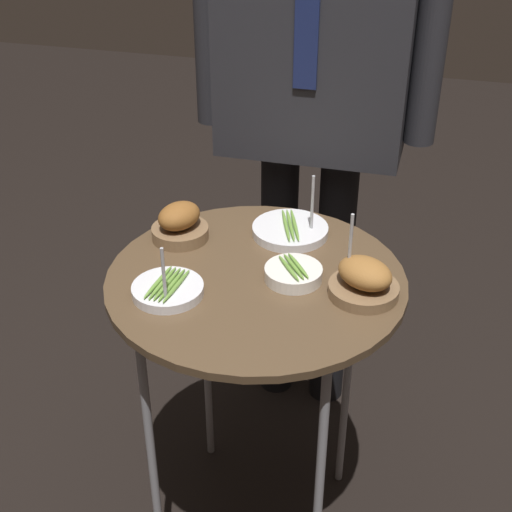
# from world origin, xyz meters

# --- Properties ---
(serving_cart) EXTENTS (0.64, 0.64, 0.78)m
(serving_cart) POSITION_xyz_m (0.00, 0.00, 0.71)
(serving_cart) COLOR brown
(serving_cart) RESTS_ON ground_plane
(bowl_asparagus_mid_left) EXTENTS (0.12, 0.12, 0.04)m
(bowl_asparagus_mid_left) POSITION_xyz_m (0.08, 0.01, 0.79)
(bowl_asparagus_mid_left) COLOR silver
(bowl_asparagus_mid_left) RESTS_ON serving_cart
(bowl_asparagus_front_left) EXTENTS (0.15, 0.15, 0.13)m
(bowl_asparagus_front_left) POSITION_xyz_m (-0.16, -0.11, 0.79)
(bowl_asparagus_front_left) COLOR silver
(bowl_asparagus_front_left) RESTS_ON serving_cart
(bowl_roast_back_left) EXTENTS (0.13, 0.13, 0.09)m
(bowl_roast_back_left) POSITION_xyz_m (-0.21, 0.11, 0.82)
(bowl_roast_back_left) COLOR brown
(bowl_roast_back_left) RESTS_ON serving_cart
(bowl_asparagus_mid_right) EXTENTS (0.18, 0.18, 0.15)m
(bowl_asparagus_mid_right) POSITION_xyz_m (0.03, 0.19, 0.79)
(bowl_asparagus_mid_right) COLOR silver
(bowl_asparagus_mid_right) RESTS_ON serving_cart
(bowl_roast_near_rim) EXTENTS (0.15, 0.14, 0.17)m
(bowl_roast_near_rim) POSITION_xyz_m (0.23, -0.01, 0.81)
(bowl_roast_near_rim) COLOR brown
(bowl_roast_near_rim) RESTS_ON serving_cart
(waiter_figure) EXTENTS (0.63, 0.24, 1.72)m
(waiter_figure) POSITION_xyz_m (0.01, 0.54, 1.09)
(waiter_figure) COLOR black
(waiter_figure) RESTS_ON ground_plane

